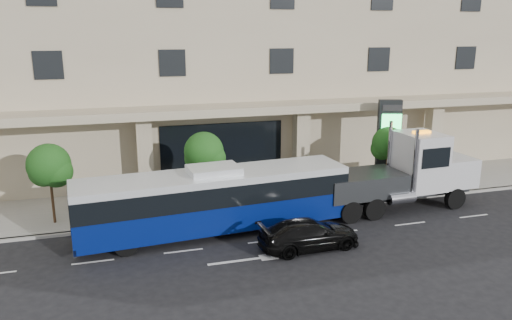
% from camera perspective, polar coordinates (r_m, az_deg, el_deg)
% --- Properties ---
extents(ground, '(120.00, 120.00, 0.00)m').
position_cam_1_polar(ground, '(25.81, 0.12, -7.97)').
color(ground, black).
rests_on(ground, ground).
extents(sidewalk, '(120.00, 6.00, 0.15)m').
position_cam_1_polar(sidewalk, '(30.31, -2.57, -4.35)').
color(sidewalk, gray).
rests_on(sidewalk, ground).
extents(curb, '(120.00, 0.30, 0.15)m').
position_cam_1_polar(curb, '(27.57, -1.07, -6.29)').
color(curb, gray).
rests_on(curb, ground).
extents(convention_center, '(60.00, 17.60, 20.00)m').
position_cam_1_polar(convention_center, '(38.88, -6.54, 14.60)').
color(convention_center, tan).
rests_on(convention_center, ground).
extents(tree_left, '(2.27, 2.20, 4.22)m').
position_cam_1_polar(tree_left, '(27.50, -22.51, -0.84)').
color(tree_left, '#422B19').
rests_on(tree_left, sidewalk).
extents(tree_mid, '(2.28, 2.20, 4.38)m').
position_cam_1_polar(tree_mid, '(27.69, -5.91, 0.63)').
color(tree_mid, '#422B19').
rests_on(tree_mid, sidewalk).
extents(tree_right, '(2.10, 2.00, 4.04)m').
position_cam_1_polar(tree_right, '(31.81, 14.91, 1.62)').
color(tree_right, '#422B19').
rests_on(tree_right, sidewalk).
extents(city_bus, '(13.79, 3.95, 3.45)m').
position_cam_1_polar(city_bus, '(25.01, -4.78, -4.48)').
color(city_bus, black).
rests_on(city_bus, ground).
extents(tow_truck, '(10.69, 3.07, 4.86)m').
position_cam_1_polar(tow_truck, '(29.56, 16.58, -1.55)').
color(tow_truck, '#2D3033').
rests_on(tow_truck, ground).
extents(black_sedan, '(4.93, 2.24, 1.40)m').
position_cam_1_polar(black_sedan, '(23.64, 6.08, -8.41)').
color(black_sedan, black).
rests_on(black_sedan, ground).
extents(signage_pylon, '(1.48, 0.90, 5.62)m').
position_cam_1_polar(signage_pylon, '(32.48, 14.84, 1.83)').
color(signage_pylon, black).
rests_on(signage_pylon, sidewalk).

